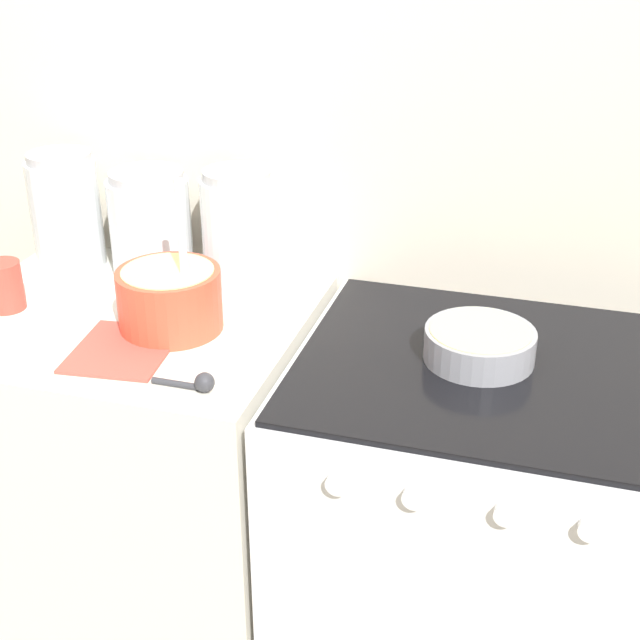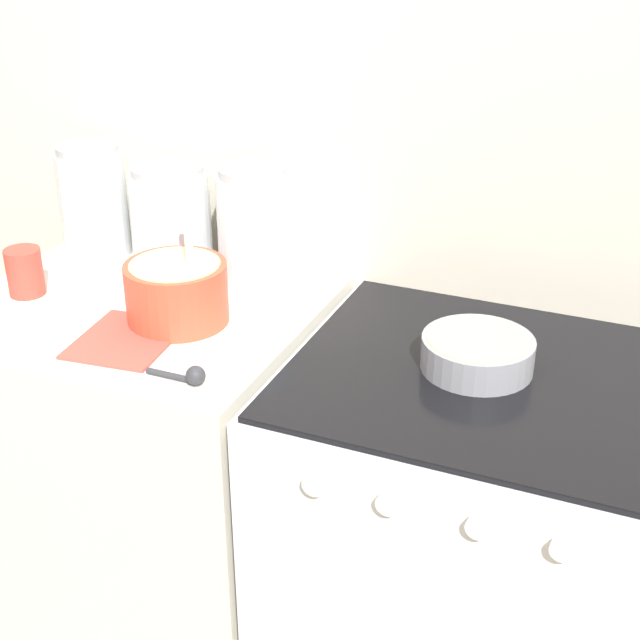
{
  "view_description": "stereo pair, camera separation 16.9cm",
  "coord_description": "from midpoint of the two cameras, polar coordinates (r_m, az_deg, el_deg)",
  "views": [
    {
      "loc": [
        0.49,
        -1.15,
        1.71
      ],
      "look_at": [
        0.05,
        0.31,
        0.95
      ],
      "focal_mm": 50.0,
      "sensor_mm": 36.0,
      "label": 1
    },
    {
      "loc": [
        0.64,
        -1.09,
        1.71
      ],
      "look_at": [
        0.05,
        0.31,
        0.95
      ],
      "focal_mm": 50.0,
      "sensor_mm": 36.0,
      "label": 2
    }
  ],
  "objects": [
    {
      "name": "storage_jar_right",
      "position": [
        1.93,
        -7.71,
        5.22
      ],
      "size": [
        0.16,
        0.16,
        0.26
      ],
      "color": "silver",
      "rests_on": "countertop_cabinet"
    },
    {
      "name": "mixing_bowl",
      "position": [
        1.78,
        -12.31,
        1.48
      ],
      "size": [
        0.2,
        0.2,
        0.31
      ],
      "color": "#D84C33",
      "rests_on": "countertop_cabinet"
    },
    {
      "name": "measuring_spoon",
      "position": [
        1.58,
        -10.86,
        -4.05
      ],
      "size": [
        0.12,
        0.04,
        0.04
      ],
      "color": "#333338",
      "rests_on": "countertop_cabinet"
    },
    {
      "name": "wall_back",
      "position": [
        1.93,
        -1.13,
        11.24
      ],
      "size": [
        4.48,
        0.05,
        2.4
      ],
      "color": "beige",
      "rests_on": "ground_plane"
    },
    {
      "name": "recipe_page",
      "position": [
        1.75,
        -15.26,
        -1.92
      ],
      "size": [
        0.2,
        0.23,
        0.01
      ],
      "color": "#CC4C3F",
      "rests_on": "countertop_cabinet"
    },
    {
      "name": "baking_pan",
      "position": [
        1.65,
        7.32,
        -1.6
      ],
      "size": [
        0.21,
        0.21,
        0.06
      ],
      "color": "gray",
      "rests_on": "stove"
    },
    {
      "name": "tin_can",
      "position": [
        1.97,
        -21.92,
        1.99
      ],
      "size": [
        0.08,
        0.08,
        0.1
      ],
      "color": "#CC3F33",
      "rests_on": "countertop_cabinet"
    },
    {
      "name": "storage_jar_left",
      "position": [
        2.13,
        -18.13,
        6.21
      ],
      "size": [
        0.16,
        0.16,
        0.26
      ],
      "color": "silver",
      "rests_on": "countertop_cabinet"
    },
    {
      "name": "stove",
      "position": [
        1.92,
        7.06,
        -14.73
      ],
      "size": [
        0.73,
        0.65,
        0.9
      ],
      "color": "silver",
      "rests_on": "ground_plane"
    },
    {
      "name": "storage_jar_middle",
      "position": [
        2.03,
        -13.14,
        5.51
      ],
      "size": [
        0.18,
        0.18,
        0.24
      ],
      "color": "silver",
      "rests_on": "countertop_cabinet"
    },
    {
      "name": "countertop_cabinet",
      "position": [
        2.12,
        -13.4,
        -10.66
      ],
      "size": [
        0.73,
        0.63,
        0.9
      ],
      "color": "silver",
      "rests_on": "ground_plane"
    }
  ]
}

